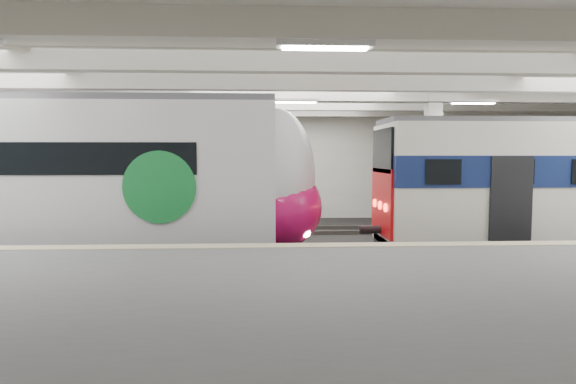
{
  "coord_description": "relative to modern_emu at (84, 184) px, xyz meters",
  "views": [
    {
      "loc": [
        -0.98,
        -13.97,
        3.14
      ],
      "look_at": [
        -0.27,
        1.0,
        2.0
      ],
      "focal_mm": 30.0,
      "sensor_mm": 36.0,
      "label": 1
    }
  ],
  "objects": [
    {
      "name": "station_hall",
      "position": [
        6.16,
        -1.74,
        0.91
      ],
      "size": [
        36.0,
        24.0,
        5.75
      ],
      "color": "black",
      "rests_on": "ground"
    },
    {
      "name": "modern_emu",
      "position": [
        0.0,
        0.0,
        0.0
      ],
      "size": [
        14.94,
        3.08,
        4.76
      ],
      "color": "silver",
      "rests_on": "ground"
    },
    {
      "name": "far_train",
      "position": [
        -1.85,
        5.5,
        -0.06
      ],
      "size": [
        13.88,
        3.07,
        4.42
      ],
      "rotation": [
        0.0,
        0.0,
        -0.02
      ],
      "color": "silver",
      "rests_on": "ground"
    }
  ]
}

